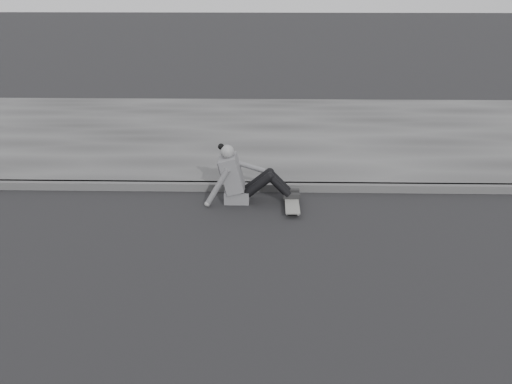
# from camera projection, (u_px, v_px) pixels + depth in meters

# --- Properties ---
(ground) EXTENTS (80.00, 80.00, 0.00)m
(ground) POSITION_uv_depth(u_px,v_px,m) (224.00, 273.00, 6.42)
(ground) COLOR black
(ground) RESTS_ON ground
(curb) EXTENTS (24.00, 0.16, 0.12)m
(curb) POSITION_uv_depth(u_px,v_px,m) (236.00, 187.00, 8.79)
(curb) COLOR #474747
(curb) RESTS_ON ground
(sidewalk) EXTENTS (24.00, 6.00, 0.12)m
(sidewalk) POSITION_uv_depth(u_px,v_px,m) (244.00, 134.00, 11.60)
(sidewalk) COLOR #3D3D3D
(sidewalk) RESTS_ON ground
(skateboard) EXTENTS (0.20, 0.78, 0.09)m
(skateboard) POSITION_uv_depth(u_px,v_px,m) (292.00, 204.00, 8.13)
(skateboard) COLOR #A9AAA4
(skateboard) RESTS_ON ground
(seated_woman) EXTENTS (1.38, 0.46, 0.88)m
(seated_woman) POSITION_uv_depth(u_px,v_px,m) (241.00, 178.00, 8.27)
(seated_woman) COLOR #5B5B5D
(seated_woman) RESTS_ON ground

